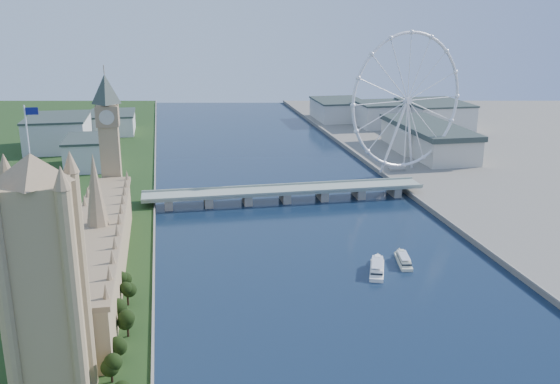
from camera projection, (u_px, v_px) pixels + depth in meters
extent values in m
cube|color=tan|center=(46.00, 298.00, 221.81)|extent=(22.00, 22.00, 86.00)
pyramid|color=#937A59|center=(29.00, 153.00, 206.82)|extent=(28.16, 28.16, 10.00)
cylinder|color=silver|center=(27.00, 129.00, 204.56)|extent=(0.50, 0.50, 16.00)
cube|color=navy|center=(32.00, 111.00, 203.26)|extent=(4.00, 0.16, 2.40)
cube|color=tan|center=(101.00, 253.00, 339.64)|extent=(24.00, 200.00, 28.00)
cone|color=#937A59|center=(95.00, 190.00, 329.46)|extent=(12.00, 12.00, 40.00)
cube|color=tan|center=(111.00, 161.00, 434.07)|extent=(13.00, 13.00, 80.00)
cube|color=#937A59|center=(107.00, 116.00, 425.02)|extent=(15.00, 15.00, 14.00)
pyramid|color=#2D3833|center=(104.00, 74.00, 417.10)|extent=(20.02, 20.02, 20.00)
cube|color=gray|center=(285.00, 190.00, 487.40)|extent=(220.00, 22.00, 2.00)
cube|color=gray|center=(169.00, 203.00, 472.69)|extent=(6.00, 20.00, 7.50)
cube|color=gray|center=(208.00, 200.00, 478.04)|extent=(6.00, 20.00, 7.50)
cube|color=gray|center=(247.00, 198.00, 483.39)|extent=(6.00, 20.00, 7.50)
cube|color=gray|center=(285.00, 196.00, 488.75)|extent=(6.00, 20.00, 7.50)
cube|color=gray|center=(322.00, 194.00, 494.10)|extent=(6.00, 20.00, 7.50)
cube|color=gray|center=(358.00, 192.00, 499.46)|extent=(6.00, 20.00, 7.50)
cube|color=gray|center=(394.00, 190.00, 504.81)|extent=(6.00, 20.00, 7.50)
torus|color=silver|center=(408.00, 101.00, 543.83)|extent=(113.60, 39.12, 118.60)
cylinder|color=silver|center=(408.00, 101.00, 543.83)|extent=(7.25, 6.61, 6.00)
cube|color=gray|center=(396.00, 169.00, 570.82)|extent=(14.00, 10.00, 2.00)
cube|color=beige|center=(89.00, 153.00, 579.24)|extent=(40.00, 60.00, 26.00)
cube|color=beige|center=(58.00, 133.00, 656.08)|extent=(60.00, 80.00, 32.00)
cube|color=beige|center=(113.00, 123.00, 741.81)|extent=(50.00, 70.00, 22.00)
cube|color=beige|center=(382.00, 115.00, 781.01)|extent=(60.00, 60.00, 28.00)
cube|color=beige|center=(434.00, 115.00, 772.58)|extent=(70.00, 90.00, 30.00)
cube|color=beige|center=(338.00, 110.00, 830.98)|extent=(60.00, 80.00, 24.00)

